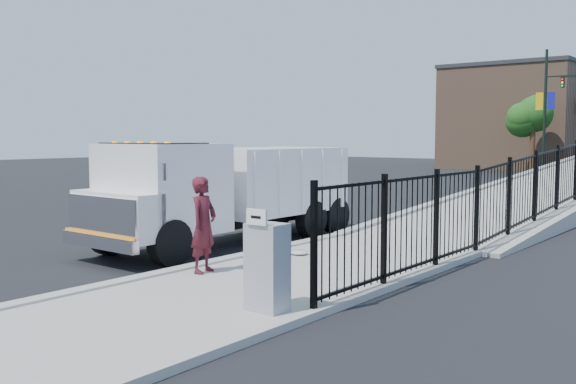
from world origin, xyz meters
The scene contains 14 objects.
ground centered at (0.00, 0.00, 0.00)m, with size 120.00×120.00×0.00m, color black.
sidewalk centered at (1.93, -2.00, 0.06)m, with size 3.55×12.00×0.12m, color #9E998E.
curb centered at (0.00, -2.00, 0.08)m, with size 0.30×12.00×0.16m, color #ADAAA3.
ramp centered at (2.12, 16.00, 0.00)m, with size 3.95×24.00×1.70m, color #9E998E.
iron_fence centered at (3.55, 12.00, 0.90)m, with size 0.10×28.00×1.80m, color black.
truck centered at (-1.74, 1.62, 1.40)m, with size 2.46×7.27×2.48m.
worker centered at (0.54, -1.25, 0.99)m, with size 0.64×0.42×1.75m, color #4D151E.
utility_cabinet centered at (3.10, -2.50, 0.75)m, with size 0.55×0.40×1.25m, color gray.
arrow_sign centered at (3.10, -2.72, 1.48)m, with size 0.35×0.04×0.22m, color white.
debris centered at (0.85, 1.21, 0.17)m, with size 0.39×0.39×0.10m, color silver.
light_pole_0 centered at (-3.23, 32.57, 4.36)m, with size 3.78×0.22×8.00m.
tree_0 centered at (-5.36, 36.17, 3.94)m, with size 2.58×2.58×5.29m.
tree_2 centered at (-5.29, 46.49, 3.97)m, with size 3.07×3.07×5.53m.
building centered at (-9.00, 44.00, 4.00)m, with size 10.00×10.00×8.00m, color #8C664C.
Camera 1 is at (8.85, -9.33, 2.59)m, focal length 40.00 mm.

